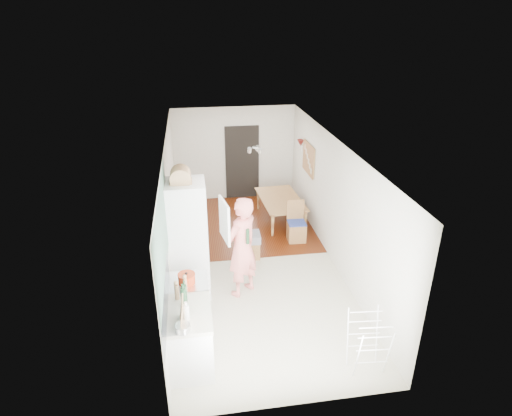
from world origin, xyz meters
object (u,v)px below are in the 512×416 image
object	(u,v)px
person	(242,239)
drying_rack	(368,344)
dining_table	(282,211)
dining_chair	(297,222)
stool	(252,249)

from	to	relation	value
person	drying_rack	distance (m)	2.67
person	dining_table	xyz separation A→B (m)	(1.31, 2.80, -0.85)
person	drying_rack	world-z (taller)	person
dining_chair	dining_table	bearing A→B (deg)	98.58
dining_table	stool	bearing A→B (deg)	145.76
stool	person	bearing A→B (deg)	-106.01
drying_rack	dining_table	bearing A→B (deg)	97.13
dining_table	drying_rack	world-z (taller)	drying_rack
person	dining_table	size ratio (longest dim) A/B	1.55
dining_table	dining_chair	xyz separation A→B (m)	(0.11, -1.04, 0.21)
person	dining_table	world-z (taller)	person
person	dining_table	distance (m)	3.20
stool	drying_rack	size ratio (longest dim) A/B	0.44
stool	dining_chair	bearing A→B (deg)	27.71
dining_chair	drying_rack	bearing A→B (deg)	-86.71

